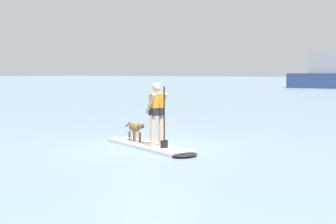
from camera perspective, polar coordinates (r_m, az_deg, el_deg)
ground_plane at (r=12.61m, az=-2.45°, el=-4.41°), size 400.00×400.00×0.00m
paddleboard at (r=12.41m, az=-1.89°, el=-4.32°), size 3.52×2.04×0.10m
person_paddler at (r=12.12m, az=-1.36°, el=0.29°), size 0.68×0.59×1.66m
dog at (r=13.10m, az=-4.01°, el=-1.98°), size 0.94×0.46×0.56m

